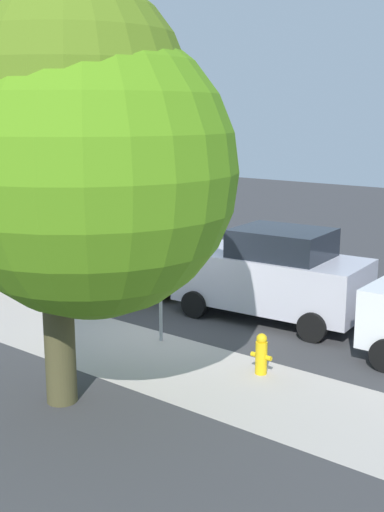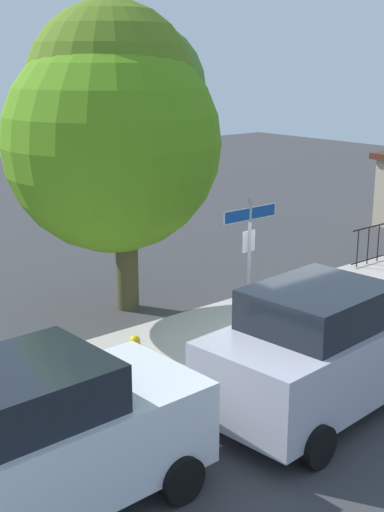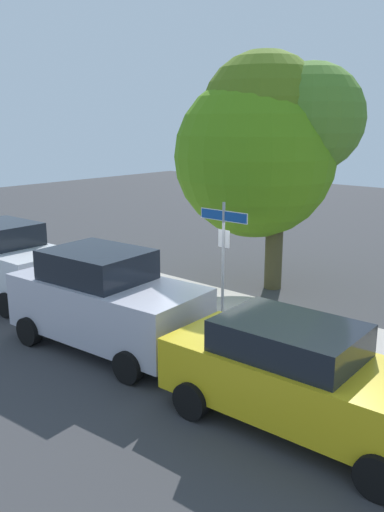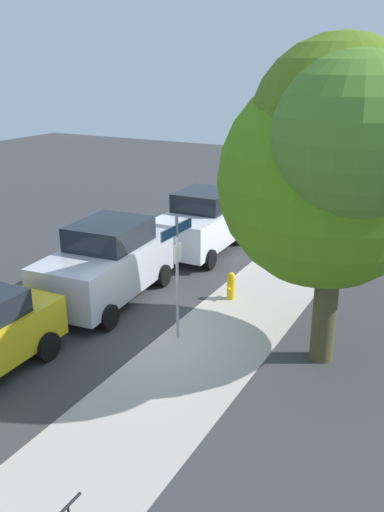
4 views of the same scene
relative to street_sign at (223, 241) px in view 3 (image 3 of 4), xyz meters
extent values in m
plane|color=#38383A|center=(0.21, -0.40, -2.06)|extent=(60.00, 60.00, 0.00)
cube|color=#B0A69F|center=(2.21, 0.90, -2.06)|extent=(24.00, 2.60, 0.00)
cylinder|color=#9EA0A5|center=(0.00, 0.00, -0.58)|extent=(0.07, 0.07, 2.98)
cube|color=#144799|center=(0.00, 0.00, 0.60)|extent=(1.33, 0.02, 0.22)
cube|color=white|center=(0.00, 0.00, 0.60)|extent=(1.36, 0.02, 0.25)
cube|color=silver|center=(0.00, 0.02, 0.05)|extent=(0.32, 0.02, 0.42)
cylinder|color=#484427|center=(-0.65, 3.25, -0.63)|extent=(0.51, 0.51, 2.88)
sphere|color=#4F7F29|center=(0.09, 3.66, 2.83)|extent=(2.98, 2.98, 2.98)
sphere|color=#53731A|center=(-1.03, 3.08, 2.89)|extent=(3.53, 3.53, 3.53)
sphere|color=#518B17|center=(-1.17, 2.92, 1.78)|extent=(4.56, 4.56, 4.56)
cube|color=white|center=(-5.79, -2.32, -1.17)|extent=(4.19, 2.00, 1.14)
cube|color=black|center=(-6.03, -2.33, -0.29)|extent=(2.03, 1.72, 0.62)
cylinder|color=black|center=(-4.40, -1.34, -1.74)|extent=(0.65, 0.24, 0.64)
cylinder|color=black|center=(-4.35, -3.24, -1.74)|extent=(0.65, 0.24, 0.64)
cylinder|color=black|center=(-7.22, -1.40, -1.74)|extent=(0.65, 0.24, 0.64)
cube|color=#BAB8C6|center=(-0.99, -2.76, -1.15)|extent=(4.51, 2.25, 1.19)
cube|color=black|center=(-1.25, -2.78, -0.24)|extent=(2.22, 1.85, 0.63)
cylinder|color=black|center=(0.42, -1.69, -1.74)|extent=(0.66, 0.27, 0.64)
cylinder|color=black|center=(0.57, -3.60, -1.74)|extent=(0.66, 0.27, 0.64)
cylinder|color=black|center=(-2.54, -1.92, -1.74)|extent=(0.66, 0.27, 0.64)
cylinder|color=black|center=(-2.39, -3.84, -1.74)|extent=(0.66, 0.27, 0.64)
cube|color=gold|center=(3.81, -2.83, -1.29)|extent=(4.66, 1.92, 0.91)
cube|color=black|center=(3.54, -2.84, -0.58)|extent=(2.26, 1.63, 0.52)
cylinder|color=black|center=(5.41, -3.65, -1.74)|extent=(0.65, 0.24, 0.64)
cylinder|color=black|center=(2.22, -2.01, -1.74)|extent=(0.65, 0.24, 0.64)
cylinder|color=black|center=(2.28, -3.76, -1.74)|extent=(0.65, 0.24, 0.64)
cylinder|color=yellow|center=(-2.62, 0.20, -1.75)|extent=(0.22, 0.22, 0.62)
sphere|color=yellow|center=(-2.62, 0.20, -1.38)|extent=(0.20, 0.20, 0.20)
cylinder|color=yellow|center=(-2.78, 0.20, -1.72)|extent=(0.10, 0.09, 0.09)
cylinder|color=yellow|center=(-2.46, 0.20, -1.72)|extent=(0.10, 0.09, 0.09)
camera|label=1|loc=(-8.57, 9.73, 2.65)|focal=45.28mm
camera|label=2|loc=(-9.36, -9.40, 3.47)|focal=49.48mm
camera|label=3|loc=(7.55, -9.77, 2.73)|focal=37.59mm
camera|label=4|loc=(9.85, 5.63, 4.03)|focal=37.70mm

